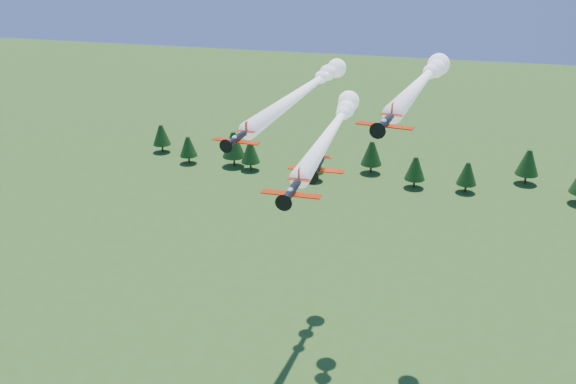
% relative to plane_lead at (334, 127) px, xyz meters
% --- Properties ---
extents(plane_lead, '(7.11, 46.58, 3.70)m').
position_rel_plane_lead_xyz_m(plane_lead, '(0.00, 0.00, 0.00)').
color(plane_lead, black).
rests_on(plane_lead, ground).
extents(plane_left, '(9.88, 51.17, 3.70)m').
position_rel_plane_lead_xyz_m(plane_left, '(-6.91, 11.31, 2.82)').
color(plane_left, black).
rests_on(plane_left, ground).
extents(plane_right, '(10.10, 41.11, 3.70)m').
position_rel_plane_lead_xyz_m(plane_right, '(12.59, 3.68, 7.11)').
color(plane_right, black).
rests_on(plane_right, ground).
extents(plane_slot, '(7.80, 8.53, 2.76)m').
position_rel_plane_lead_xyz_m(plane_slot, '(-0.28, -11.44, -2.34)').
color(plane_slot, black).
rests_on(plane_slot, ground).
extents(treeline, '(162.22, 19.61, 11.69)m').
position_rel_plane_lead_xyz_m(treeline, '(9.90, 89.78, -37.55)').
color(treeline, '#382314').
rests_on(treeline, ground).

